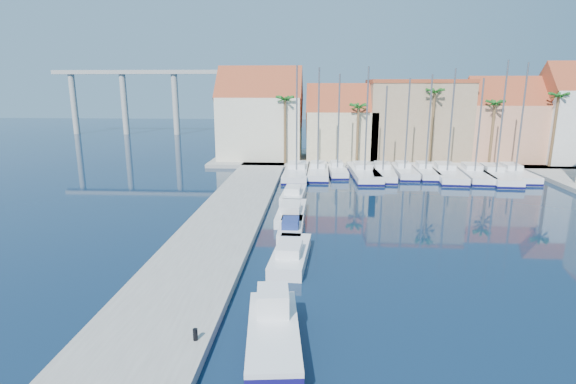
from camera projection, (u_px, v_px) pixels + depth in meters
name	position (u px, v px, depth m)	size (l,w,h in m)	color
ground	(344.00, 319.00, 22.23)	(260.00, 260.00, 0.00)	black
quay_west	(222.00, 227.00, 35.85)	(6.00, 77.00, 0.50)	gray
shore_north	(393.00, 159.00, 68.09)	(54.00, 16.00, 0.50)	gray
bollard	(195.00, 335.00, 19.45)	(0.21, 0.21, 0.53)	black
fishing_boat	(273.00, 333.00, 19.57)	(2.88, 6.74, 2.29)	#150F5A
motorboat_west_0	(291.00, 254.00, 29.34)	(2.58, 6.80, 1.40)	white
motorboat_west_1	(291.00, 228.00, 34.61)	(1.81, 5.54, 1.40)	white
motorboat_west_2	(291.00, 212.00, 38.99)	(2.43, 7.11, 1.40)	white
motorboat_west_3	(294.00, 194.00, 45.45)	(2.45, 6.74, 1.40)	white
sailboat_0	(297.00, 172.00, 56.54)	(3.16, 11.32, 13.51)	white
sailboat_1	(318.00, 171.00, 57.01)	(2.78, 10.14, 13.31)	white
sailboat_2	(337.00, 170.00, 57.79)	(2.61, 8.18, 12.59)	white
sailboat_3	(364.00, 172.00, 56.27)	(3.70, 11.71, 13.40)	white
sailboat_4	(382.00, 172.00, 56.48)	(3.42, 10.64, 11.18)	white
sailboat_5	(404.00, 171.00, 57.24)	(2.43, 8.99, 12.09)	white
sailboat_6	(425.00, 171.00, 56.93)	(2.46, 8.87, 12.53)	white
sailboat_7	(446.00, 173.00, 56.10)	(3.99, 11.98, 13.17)	white
sailboat_8	(473.00, 173.00, 55.64)	(3.65, 10.96, 12.04)	white
sailboat_9	(494.00, 174.00, 54.99)	(3.43, 11.52, 14.06)	white
sailboat_10	(513.00, 173.00, 55.79)	(2.80, 10.24, 13.85)	white
building_0	(261.00, 117.00, 66.95)	(12.30, 9.00, 13.50)	beige
building_1	(341.00, 126.00, 66.46)	(10.30, 8.00, 11.00)	tan
building_2	(416.00, 119.00, 66.49)	(14.20, 10.20, 11.50)	#9C8160
building_3	(501.00, 123.00, 64.84)	(10.30, 8.00, 12.00)	tan
building_4	(571.00, 116.00, 63.02)	(8.30, 8.00, 14.00)	silver
palm_0	(285.00, 101.00, 61.24)	(2.60, 2.60, 10.15)	brown
palm_1	(358.00, 108.00, 60.81)	(2.60, 2.60, 9.15)	brown
palm_2	(435.00, 94.00, 59.73)	(2.60, 2.60, 11.15)	brown
palm_3	(495.00, 105.00, 59.54)	(2.60, 2.60, 9.65)	brown
palm_4	(559.00, 98.00, 58.80)	(2.60, 2.60, 10.65)	brown
viaduct	(153.00, 89.00, 101.92)	(48.00, 2.20, 14.45)	#9E9E99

